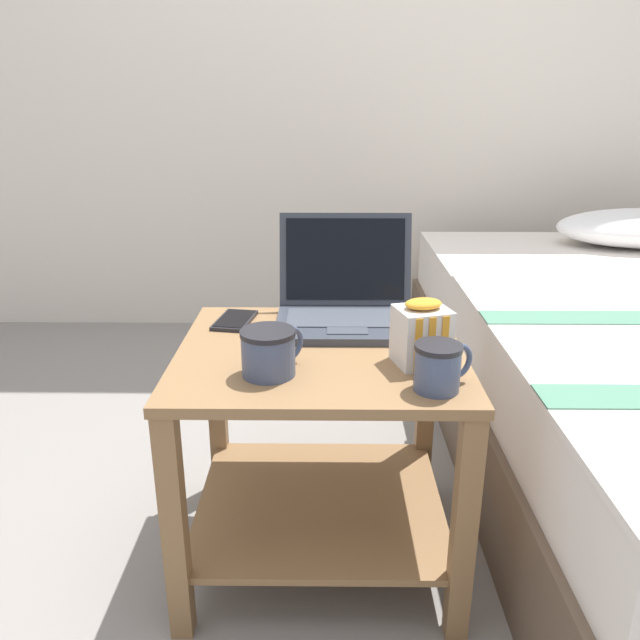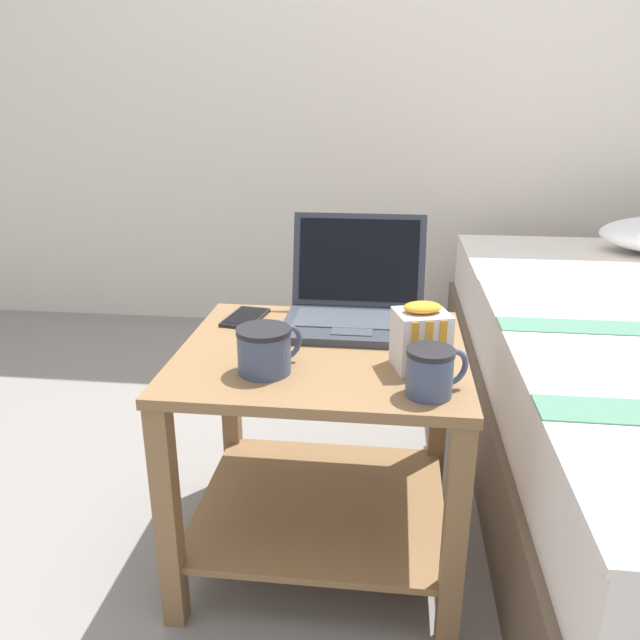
{
  "view_description": "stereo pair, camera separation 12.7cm",
  "coord_description": "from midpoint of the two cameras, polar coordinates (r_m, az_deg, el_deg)",
  "views": [
    {
      "loc": [
        0.01,
        -1.24,
        1.04
      ],
      "look_at": [
        0.0,
        -0.04,
        0.61
      ],
      "focal_mm": 35.0,
      "sensor_mm": 36.0,
      "label": 1
    },
    {
      "loc": [
        0.14,
        -1.23,
        1.04
      ],
      "look_at": [
        0.0,
        -0.04,
        0.61
      ],
      "focal_mm": 35.0,
      "sensor_mm": 36.0,
      "label": 2
    }
  ],
  "objects": [
    {
      "name": "bedside_table",
      "position": [
        1.42,
        -2.58,
        -9.71
      ],
      "size": [
        0.61,
        0.55,
        0.53
      ],
      "color": "olive",
      "rests_on": "ground_plane"
    },
    {
      "name": "laptop",
      "position": [
        1.48,
        -0.05,
        1.61
      ],
      "size": [
        0.33,
        0.3,
        0.24
      ],
      "color": "#333842",
      "rests_on": "bedside_table"
    },
    {
      "name": "ground_plane",
      "position": [
        1.61,
        -2.38,
        -20.27
      ],
      "size": [
        8.0,
        8.0,
        0.0
      ],
      "primitive_type": "plane",
      "color": "gray"
    },
    {
      "name": "cell_phone",
      "position": [
        1.51,
        -10.2,
        -0.05
      ],
      "size": [
        0.1,
        0.15,
        0.01
      ],
      "color": "black",
      "rests_on": "bedside_table"
    },
    {
      "name": "mug_front_left",
      "position": [
        1.2,
        -7.68,
        -2.77
      ],
      "size": [
        0.12,
        0.13,
        0.09
      ],
      "color": "#3F4C6B",
      "rests_on": "bedside_table"
    },
    {
      "name": "back_wall",
      "position": [
        2.87,
        -1.0,
        24.05
      ],
      "size": [
        8.0,
        0.05,
        2.5
      ],
      "color": "beige",
      "rests_on": "ground_plane"
    },
    {
      "name": "mug_front_right",
      "position": [
        1.14,
        7.73,
        -4.11
      ],
      "size": [
        0.12,
        0.09,
        0.09
      ],
      "color": "#3F4C6B",
      "rests_on": "bedside_table"
    },
    {
      "name": "snack_bag",
      "position": [
        1.25,
        6.43,
        -1.35
      ],
      "size": [
        0.12,
        0.11,
        0.14
      ],
      "color": "silver",
      "rests_on": "bedside_table"
    }
  ]
}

